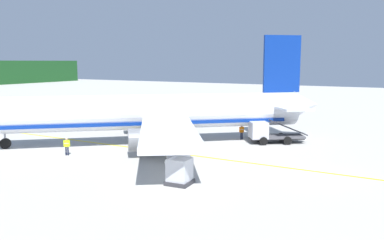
{
  "coord_description": "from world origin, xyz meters",
  "views": [
    {
      "loc": [
        -31.71,
        -6.58,
        8.92
      ],
      "look_at": [
        2.64,
        12.78,
        3.17
      ],
      "focal_mm": 37.57,
      "sensor_mm": 36.0,
      "label": 1
    }
  ],
  "objects_px": {
    "service_truck_fuel": "(267,133)",
    "crew_loader_left": "(242,131)",
    "cargo_container_near": "(179,171)",
    "crew_marshaller": "(67,145)",
    "airliner_foreground": "(144,113)",
    "cargo_container_mid": "(179,151)"
  },
  "relations": [
    {
      "from": "service_truck_fuel",
      "to": "crew_marshaller",
      "type": "relative_size",
      "value": 3.63
    },
    {
      "from": "cargo_container_near",
      "to": "crew_loader_left",
      "type": "relative_size",
      "value": 1.22
    },
    {
      "from": "cargo_container_near",
      "to": "cargo_container_mid",
      "type": "bearing_deg",
      "value": 31.56
    },
    {
      "from": "crew_loader_left",
      "to": "service_truck_fuel",
      "type": "bearing_deg",
      "value": -99.05
    },
    {
      "from": "service_truck_fuel",
      "to": "cargo_container_near",
      "type": "bearing_deg",
      "value": 177.82
    },
    {
      "from": "crew_marshaller",
      "to": "crew_loader_left",
      "type": "bearing_deg",
      "value": -36.64
    },
    {
      "from": "cargo_container_near",
      "to": "cargo_container_mid",
      "type": "distance_m",
      "value": 6.69
    },
    {
      "from": "airliner_foreground",
      "to": "cargo_container_mid",
      "type": "xyz_separation_m",
      "value": [
        -5.12,
        -7.59,
        -2.45
      ]
    },
    {
      "from": "cargo_container_near",
      "to": "cargo_container_mid",
      "type": "xyz_separation_m",
      "value": [
        5.7,
        3.5,
        -0.04
      ]
    },
    {
      "from": "cargo_container_near",
      "to": "crew_marshaller",
      "type": "distance_m",
      "value": 14.38
    },
    {
      "from": "cargo_container_mid",
      "to": "crew_loader_left",
      "type": "bearing_deg",
      "value": -4.28
    },
    {
      "from": "airliner_foreground",
      "to": "service_truck_fuel",
      "type": "height_order",
      "value": "airliner_foreground"
    },
    {
      "from": "airliner_foreground",
      "to": "service_truck_fuel",
      "type": "distance_m",
      "value": 13.76
    },
    {
      "from": "crew_loader_left",
      "to": "airliner_foreground",
      "type": "bearing_deg",
      "value": 130.63
    },
    {
      "from": "airliner_foreground",
      "to": "cargo_container_near",
      "type": "bearing_deg",
      "value": -134.29
    },
    {
      "from": "cargo_container_near",
      "to": "crew_marshaller",
      "type": "xyz_separation_m",
      "value": [
        2.56,
        14.15,
        0.02
      ]
    },
    {
      "from": "service_truck_fuel",
      "to": "crew_loader_left",
      "type": "relative_size",
      "value": 3.61
    },
    {
      "from": "cargo_container_near",
      "to": "crew_loader_left",
      "type": "height_order",
      "value": "cargo_container_near"
    },
    {
      "from": "service_truck_fuel",
      "to": "crew_marshaller",
      "type": "distance_m",
      "value": 21.12
    },
    {
      "from": "service_truck_fuel",
      "to": "cargo_container_mid",
      "type": "relative_size",
      "value": 3.08
    },
    {
      "from": "airliner_foreground",
      "to": "service_truck_fuel",
      "type": "xyz_separation_m",
      "value": [
        6.79,
        -11.76,
        -2.21
      ]
    },
    {
      "from": "cargo_container_near",
      "to": "crew_marshaller",
      "type": "height_order",
      "value": "cargo_container_near"
    }
  ]
}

